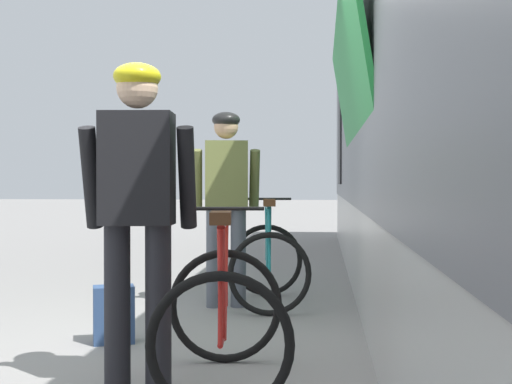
{
  "coord_description": "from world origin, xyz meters",
  "views": [
    {
      "loc": [
        1.12,
        -3.88,
        1.12
      ],
      "look_at": [
        0.59,
        1.46,
        1.05
      ],
      "focal_mm": 47.04,
      "sensor_mm": 36.0,
      "label": 1
    }
  ],
  "objects_px": {
    "cyclist_far_in_olive": "(226,190)",
    "backpack_on_platform": "(114,314)",
    "bicycle_near_red": "(223,315)",
    "cyclist_near_in_dark": "(138,196)",
    "bicycle_far_teal": "(268,261)"
  },
  "relations": [
    {
      "from": "cyclist_near_in_dark",
      "to": "cyclist_far_in_olive",
      "type": "distance_m",
      "value": 2.5
    },
    {
      "from": "bicycle_far_teal",
      "to": "backpack_on_platform",
      "type": "height_order",
      "value": "bicycle_far_teal"
    },
    {
      "from": "cyclist_far_in_olive",
      "to": "backpack_on_platform",
      "type": "height_order",
      "value": "cyclist_far_in_olive"
    },
    {
      "from": "bicycle_near_red",
      "to": "backpack_on_platform",
      "type": "xyz_separation_m",
      "value": [
        -0.92,
        0.95,
        -0.2
      ]
    },
    {
      "from": "cyclist_near_in_dark",
      "to": "bicycle_far_teal",
      "type": "bearing_deg",
      "value": 79.39
    },
    {
      "from": "cyclist_far_in_olive",
      "to": "bicycle_near_red",
      "type": "xyz_separation_m",
      "value": [
        0.33,
        -2.38,
        -0.65
      ]
    },
    {
      "from": "bicycle_far_teal",
      "to": "backpack_on_platform",
      "type": "relative_size",
      "value": 2.85
    },
    {
      "from": "bicycle_near_red",
      "to": "cyclist_far_in_olive",
      "type": "bearing_deg",
      "value": 97.8
    },
    {
      "from": "cyclist_near_in_dark",
      "to": "cyclist_far_in_olive",
      "type": "height_order",
      "value": "same"
    },
    {
      "from": "cyclist_far_in_olive",
      "to": "bicycle_near_red",
      "type": "relative_size",
      "value": 1.54
    },
    {
      "from": "cyclist_far_in_olive",
      "to": "backpack_on_platform",
      "type": "distance_m",
      "value": 1.76
    },
    {
      "from": "bicycle_near_red",
      "to": "cyclist_near_in_dark",
      "type": "bearing_deg",
      "value": -165.19
    },
    {
      "from": "bicycle_near_red",
      "to": "backpack_on_platform",
      "type": "distance_m",
      "value": 1.34
    },
    {
      "from": "bicycle_far_teal",
      "to": "bicycle_near_red",
      "type": "bearing_deg",
      "value": -91.04
    },
    {
      "from": "cyclist_far_in_olive",
      "to": "backpack_on_platform",
      "type": "relative_size",
      "value": 4.4
    }
  ]
}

